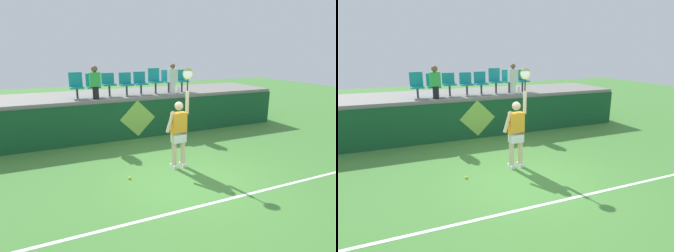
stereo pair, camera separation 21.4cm
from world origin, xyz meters
The scene contains 18 objects.
ground_plane centered at (0.00, 0.00, 0.00)m, with size 40.00×40.00×0.00m, color #478438.
court_back_wall centered at (0.00, 3.59, 0.66)m, with size 11.50×0.20×1.32m, color #144C28.
spectator_platform centered at (0.00, 4.86, 1.38)m, with size 11.50×2.64×0.12m, color gray.
court_baseline_stripe centered at (0.00, -1.25, 0.00)m, with size 10.35×0.08×0.01m, color white.
tennis_player centered at (0.11, 0.70, 1.00)m, with size 0.75×0.28×2.58m.
tennis_ball centered at (-1.30, 0.49, 0.03)m, with size 0.07×0.07×0.07m, color #D1E533.
water_bottle centered at (1.59, 3.76, 1.57)m, with size 0.07×0.07×0.26m, color white.
stadium_chair_0 centered at (-1.96, 4.31, 1.89)m, with size 0.44×0.42×0.86m.
stadium_chair_1 centered at (-1.41, 4.31, 1.87)m, with size 0.44×0.42×0.80m.
stadium_chair_2 centered at (-0.87, 4.30, 1.90)m, with size 0.44×0.42×0.80m.
stadium_chair_3 centered at (-0.25, 4.30, 1.88)m, with size 0.44×0.42×0.80m.
stadium_chair_4 centered at (0.29, 4.30, 1.89)m, with size 0.44×0.42×0.81m.
stadium_chair_5 centered at (0.86, 4.31, 1.95)m, with size 0.44×0.42×0.92m.
stadium_chair_6 centered at (1.39, 4.30, 1.92)m, with size 0.44×0.42×0.85m.
stadium_chair_7 centered at (1.95, 4.30, 1.92)m, with size 0.44×0.42×0.84m.
spectator_0 centered at (1.39, 3.88, 2.01)m, with size 0.34×0.20×1.10m.
spectator_1 centered at (-1.41, 3.85, 2.01)m, with size 0.34×0.21×1.09m.
wall_signage_mount centered at (-0.10, 3.49, 0.00)m, with size 1.27×0.01×1.36m.
Camera 1 is at (-2.94, -5.52, 2.99)m, focal length 29.88 mm.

